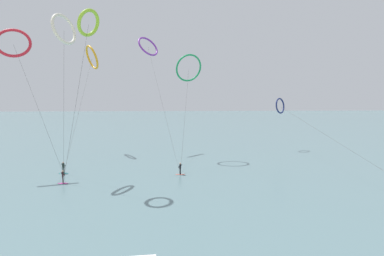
% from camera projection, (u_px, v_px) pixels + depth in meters
% --- Properties ---
extents(sea_water, '(400.00, 200.00, 0.08)m').
position_uv_depth(sea_water, '(178.00, 126.00, 119.00)').
color(sea_water, slate).
rests_on(sea_water, ground).
extents(surfer_coral, '(1.40, 0.64, 1.70)m').
position_uv_depth(surfer_coral, '(180.00, 169.00, 47.70)').
color(surfer_coral, '#EA7260').
rests_on(surfer_coral, ground).
extents(surfer_magenta, '(1.40, 0.66, 1.70)m').
position_uv_depth(surfer_magenta, '(63.00, 178.00, 42.99)').
color(surfer_magenta, '#CC288E').
rests_on(surfer_magenta, ground).
extents(surfer_teal, '(1.40, 0.72, 1.70)m').
position_uv_depth(surfer_teal, '(63.00, 168.00, 48.35)').
color(surfer_teal, teal).
rests_on(surfer_teal, ground).
extents(kite_violet, '(8.60, 25.97, 23.03)m').
position_uv_depth(kite_violet, '(148.00, 47.00, 68.34)').
color(kite_violet, purple).
rests_on(kite_violet, ground).
extents(kite_emerald, '(5.28, 15.44, 18.38)m').
position_uv_depth(kite_emerald, '(189.00, 68.00, 59.72)').
color(kite_emerald, '#199351').
rests_on(kite_emerald, ground).
extents(kite_ivory, '(3.31, 4.65, 22.38)m').
position_uv_depth(kite_ivory, '(64.00, 29.00, 45.95)').
color(kite_ivory, silver).
rests_on(kite_ivory, ground).
extents(kite_navy, '(3.83, 48.97, 10.61)m').
position_uv_depth(kite_navy, '(280.00, 106.00, 69.11)').
color(kite_navy, navy).
rests_on(kite_navy, ground).
extents(kite_amber, '(4.20, 22.83, 20.94)m').
position_uv_depth(kite_amber, '(92.00, 57.00, 66.58)').
color(kite_amber, orange).
rests_on(kite_amber, ground).
extents(kite_lime, '(5.33, 3.75, 21.81)m').
position_uv_depth(kite_lime, '(89.00, 23.00, 41.46)').
color(kite_lime, '#8CC62D').
rests_on(kite_lime, ground).
extents(kite_crimson, '(9.52, 3.99, 20.86)m').
position_uv_depth(kite_crimson, '(13.00, 43.00, 47.82)').
color(kite_crimson, red).
rests_on(kite_crimson, ground).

